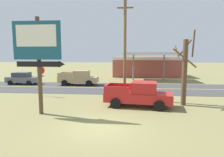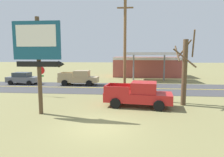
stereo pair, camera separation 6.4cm
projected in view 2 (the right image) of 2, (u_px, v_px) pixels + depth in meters
The scene contains 11 objects.
ground_plane at pixel (99, 127), 11.15m from camera, with size 180.00×180.00×0.00m, color olive.
road_asphalt at pixel (116, 88), 23.99m from camera, with size 140.00×8.00×0.02m, color #3D3D3F.
road_centre_line at pixel (116, 88), 23.99m from camera, with size 126.00×0.20×0.01m, color gold.
motel_sign at pixel (38, 49), 13.01m from camera, with size 3.46×0.54×6.56m.
stop_sign at pixel (41, 76), 19.27m from camera, with size 0.80×0.08×2.95m.
utility_pole at pixel (125, 44), 17.74m from camera, with size 1.60×0.26×9.49m.
bare_tree at pixel (185, 70), 15.65m from camera, with size 1.84×1.76×5.95m.
gas_station at pixel (146, 66), 36.81m from camera, with size 12.00×11.50×4.40m.
pickup_red_parked_on_lawn at pixel (139, 94), 15.47m from camera, with size 5.42×2.76×1.96m.
pickup_tan_on_road at pixel (79, 78), 26.32m from camera, with size 5.20×2.24×1.96m.
car_grey_far_lane at pixel (23, 78), 27.06m from camera, with size 4.20×2.00×1.64m.
Camera 2 is at (1.73, -10.61, 4.10)m, focal length 31.57 mm.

